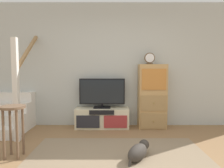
% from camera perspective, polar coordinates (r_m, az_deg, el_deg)
% --- Properties ---
extents(back_wall, '(6.40, 0.12, 2.70)m').
position_cam_1_polar(back_wall, '(4.53, 1.08, 5.38)').
color(back_wall, '#B2B7B2').
rests_on(back_wall, ground_plane).
extents(area_rug, '(2.60, 1.80, 0.01)m').
position_cam_1_polar(area_rug, '(2.95, 1.79, -20.95)').
color(area_rug, '#847056').
rests_on(area_rug, ground_plane).
extents(media_console, '(1.13, 0.38, 0.43)m').
position_cam_1_polar(media_console, '(4.40, -2.84, -9.54)').
color(media_console, beige).
rests_on(media_console, ground_plane).
extents(television, '(0.97, 0.22, 0.63)m').
position_cam_1_polar(television, '(4.32, -2.86, -2.38)').
color(television, black).
rests_on(television, media_console).
extents(side_cabinet, '(0.58, 0.38, 1.36)m').
position_cam_1_polar(side_cabinet, '(4.40, 11.21, -3.45)').
color(side_cabinet, tan).
rests_on(side_cabinet, ground_plane).
extents(desk_clock, '(0.22, 0.08, 0.24)m').
position_cam_1_polar(desk_clock, '(4.34, 10.53, 7.08)').
color(desk_clock, '#4C3823').
rests_on(desk_clock, side_cabinet).
extents(staircase, '(1.00, 1.36, 2.20)m').
position_cam_1_polar(staircase, '(4.87, -26.42, -6.75)').
color(staircase, silver).
rests_on(staircase, ground_plane).
extents(bar_stool_near, '(0.34, 0.34, 0.74)m').
position_cam_1_polar(bar_stool_near, '(3.23, -26.18, -8.97)').
color(bar_stool_near, brown).
rests_on(bar_stool_near, ground_plane).
extents(dog, '(0.41, 0.49, 0.23)m').
position_cam_1_polar(dog, '(2.99, 7.47, -18.34)').
color(dog, '#332D28').
rests_on(dog, ground_plane).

